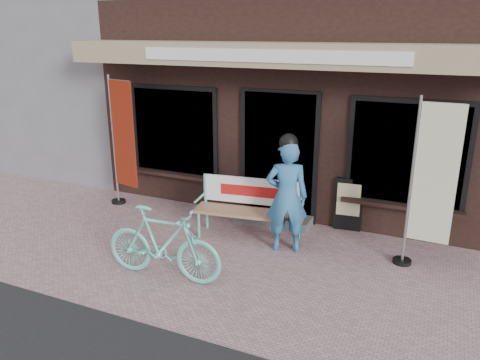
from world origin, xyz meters
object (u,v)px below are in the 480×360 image
at_px(nobori_cream, 430,184).
at_px(menu_stand, 348,204).
at_px(nobori_red, 122,141).
at_px(person, 287,195).
at_px(bench, 250,204).
at_px(bicycle, 163,243).

relative_size(nobori_cream, menu_stand, 2.68).
xyz_separation_m(nobori_red, menu_stand, (3.94, 0.55, -0.78)).
relative_size(person, menu_stand, 2.02).
bearing_deg(nobori_cream, bench, -177.71).
bearing_deg(bicycle, nobori_cream, -64.89).
xyz_separation_m(bench, nobori_cream, (2.52, 0.01, 0.66)).
relative_size(person, bicycle, 1.08).
bearing_deg(bench, menu_stand, 24.57).
distance_m(person, nobori_cream, 1.91).
xyz_separation_m(bench, nobori_red, (-2.59, 0.30, 0.68)).
relative_size(nobori_red, menu_stand, 2.73).
relative_size(person, nobori_cream, 0.75).
xyz_separation_m(nobori_cream, menu_stand, (-1.18, 0.85, -0.76)).
height_order(person, nobori_red, nobori_red).
xyz_separation_m(bench, menu_stand, (1.35, 0.85, -0.09)).
bearing_deg(person, bicycle, -149.30).
xyz_separation_m(person, nobori_red, (-3.26, 0.54, 0.36)).
height_order(person, nobori_cream, nobori_cream).
height_order(nobori_red, menu_stand, nobori_red).
bearing_deg(nobori_cream, bicycle, -149.12).
bearing_deg(nobori_cream, person, -170.37).
distance_m(bicycle, nobori_red, 2.95).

